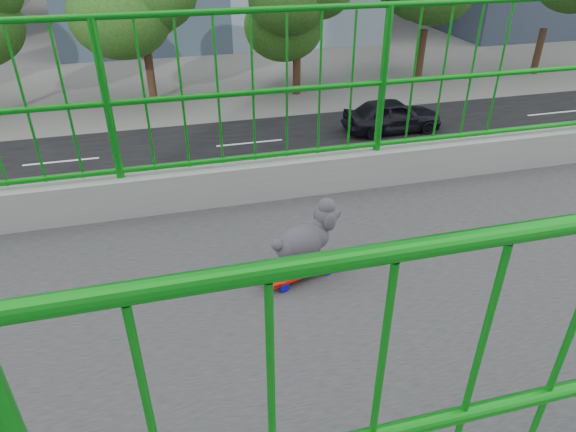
% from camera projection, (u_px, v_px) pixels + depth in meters
% --- Properties ---
extents(road, '(18.00, 90.00, 0.02)m').
position_uv_depth(road, '(38.00, 238.00, 16.22)').
color(road, black).
rests_on(road, ground).
extents(street_trees, '(5.30, 60.40, 7.26)m').
position_uv_depth(street_trees, '(80.00, 13.00, 24.85)').
color(street_trees, black).
rests_on(street_trees, ground).
extents(skateboard, '(0.29, 0.52, 0.07)m').
position_uv_depth(skateboard, '(301.00, 270.00, 3.14)').
color(skateboard, red).
rests_on(skateboard, footbridge).
extents(poodle, '(0.28, 0.47, 0.40)m').
position_uv_depth(poodle, '(305.00, 238.00, 3.03)').
color(poodle, '#302D32').
rests_on(poodle, skateboard).
extents(car_0, '(1.89, 4.69, 1.60)m').
position_uv_depth(car_0, '(469.00, 303.00, 12.35)').
color(car_0, gray).
rests_on(car_0, ground).
extents(car_1, '(1.67, 4.79, 1.58)m').
position_uv_depth(car_1, '(401.00, 235.00, 14.95)').
color(car_1, silver).
rests_on(car_1, ground).
extents(car_2, '(2.22, 4.82, 1.34)m').
position_uv_depth(car_2, '(418.00, 182.00, 18.14)').
color(car_2, black).
rests_on(car_2, ground).
extents(car_4, '(1.85, 4.61, 1.57)m').
position_uv_depth(car_4, '(392.00, 115.00, 23.81)').
color(car_4, black).
rests_on(car_4, ground).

